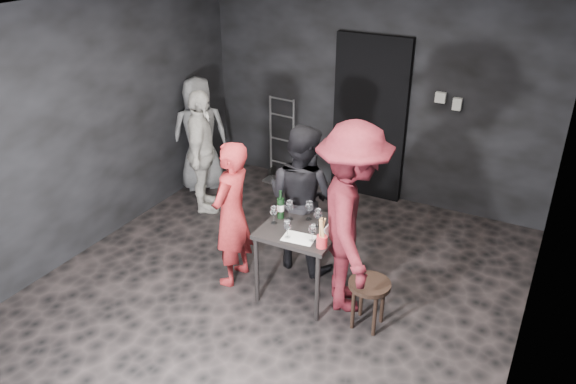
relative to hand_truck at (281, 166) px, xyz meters
The scene contains 27 objects.
floor 2.56m from the hand_truck, 62.27° to the right, with size 4.50×5.00×0.02m, color black.
ceiling 3.56m from the hand_truck, 62.27° to the right, with size 4.50×5.00×0.02m, color silver.
wall_back 1.66m from the hand_truck, 11.33° to the left, with size 4.50×0.04×2.70m, color black.
wall_front 5.04m from the hand_truck, 75.98° to the right, with size 4.50×0.04×2.70m, color black.
wall_left 2.74m from the hand_truck, 115.13° to the right, with size 0.04×5.00×2.70m, color black.
wall_right 4.27m from the hand_truck, 33.33° to the right, with size 0.04×5.00×2.70m, color black.
doorway 1.46m from the hand_truck, ahead, with size 0.95×0.10×2.10m, color black.
wallbox_upper 2.39m from the hand_truck, ahead, with size 0.12×0.06×0.12m, color #B7B7B2.
wallbox_lower 2.54m from the hand_truck, ahead, with size 0.10×0.06×0.14m, color #B7B7B2.
hand_truck is the anchor object (origin of this frame).
tasting_table 2.64m from the hand_truck, 56.69° to the right, with size 0.72×0.72×0.75m.
stool 3.20m from the hand_truck, 46.94° to the right, with size 0.38×0.38×0.47m.
server_red 2.46m from the hand_truck, 72.68° to the right, with size 0.55×0.36×1.51m, color #A22327.
woman_black 2.17m from the hand_truck, 55.41° to the right, with size 0.80×0.44×1.65m, color black.
man_maroon 2.97m from the hand_truck, 48.08° to the right, with size 1.45×0.67×2.25m, color #51131B.
bystander_cream 1.40m from the hand_truck, 110.26° to the right, with size 0.93×0.45×1.59m, color silver.
bystander_grey 1.22m from the hand_truck, 140.41° to the right, with size 0.76×0.42×1.56m, color slate.
tasting_mat 2.86m from the hand_truck, 57.81° to the right, with size 0.29×0.19×0.00m, color white.
wine_glass_a 2.60m from the hand_truck, 62.63° to the right, with size 0.07×0.07×0.19m, color white, non-canonical shape.
wine_glass_b 2.53m from the hand_truck, 59.14° to the right, with size 0.08×0.08×0.22m, color white, non-canonical shape.
wine_glass_c 2.55m from the hand_truck, 54.83° to the right, with size 0.08×0.08×0.21m, color white, non-canonical shape.
wine_glass_d 2.86m from the hand_truck, 59.93° to the right, with size 0.07×0.07×0.19m, color white, non-canonical shape.
wine_glass_e 2.93m from the hand_truck, 55.50° to the right, with size 0.07×0.07×0.19m, color white, non-canonical shape.
wine_glass_f 2.70m from the hand_truck, 53.56° to the right, with size 0.08×0.08×0.21m, color white, non-canonical shape.
wine_bottle 2.50m from the hand_truck, 61.17° to the right, with size 0.07×0.07×0.29m.
breadstick_cup 3.04m from the hand_truck, 54.15° to the right, with size 0.10×0.10×0.30m.
reserved_card 2.83m from the hand_truck, 52.80° to the right, with size 0.07×0.12×0.09m, color white, non-canonical shape.
Camera 1 is at (2.27, -4.00, 3.41)m, focal length 35.00 mm.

